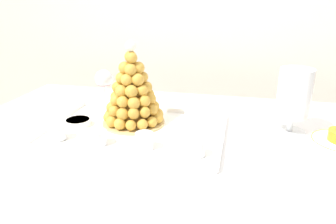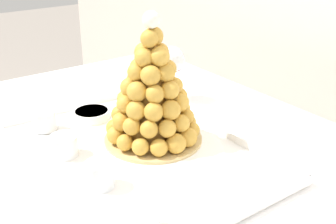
{
  "view_description": "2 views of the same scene",
  "coord_description": "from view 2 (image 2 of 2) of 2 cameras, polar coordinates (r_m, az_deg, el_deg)",
  "views": [
    {
      "loc": [
        0.2,
        -1.04,
        1.26
      ],
      "look_at": [
        -0.03,
        -0.03,
        0.88
      ],
      "focal_mm": 34.31,
      "sensor_mm": 36.0,
      "label": 1
    },
    {
      "loc": [
        0.6,
        -0.49,
        1.29
      ],
      "look_at": [
        -0.02,
        -0.04,
        0.95
      ],
      "focal_mm": 46.64,
      "sensor_mm": 36.0,
      "label": 2
    }
  ],
  "objects": [
    {
      "name": "buffet_table",
      "position": [
        0.97,
        2.93,
        -12.69
      ],
      "size": [
        1.65,
        0.95,
        0.79
      ],
      "color": "brown",
      "rests_on": "ground_plane"
    },
    {
      "name": "serving_tray",
      "position": [
        1.0,
        -4.12,
        -5.39
      ],
      "size": [
        0.63,
        0.45,
        0.02
      ],
      "color": "white",
      "rests_on": "buffet_table"
    },
    {
      "name": "croquembouche",
      "position": [
        1.0,
        -2.06,
        2.4
      ],
      "size": [
        0.23,
        0.23,
        0.31
      ],
      "color": "tan",
      "rests_on": "serving_tray"
    },
    {
      "name": "dessert_cup_left",
      "position": [
        1.13,
        -15.86,
        -1.15
      ],
      "size": [
        0.06,
        0.06,
        0.05
      ],
      "color": "silver",
      "rests_on": "serving_tray"
    },
    {
      "name": "dessert_cup_mid_left",
      "position": [
        1.0,
        -13.4,
        -4.37
      ],
      "size": [
        0.06,
        0.06,
        0.05
      ],
      "color": "silver",
      "rests_on": "serving_tray"
    },
    {
      "name": "dessert_cup_centre",
      "position": [
        0.88,
        -8.88,
        -8.19
      ],
      "size": [
        0.06,
        0.06,
        0.05
      ],
      "color": "silver",
      "rests_on": "serving_tray"
    },
    {
      "name": "dessert_cup_mid_right",
      "position": [
        0.76,
        -3.34,
        -13.89
      ],
      "size": [
        0.06,
        0.06,
        0.05
      ],
      "color": "silver",
      "rests_on": "serving_tray"
    },
    {
      "name": "creme_brulee_ramekin",
      "position": [
        1.17,
        -9.94,
        -0.26
      ],
      "size": [
        0.1,
        0.1,
        0.02
      ],
      "color": "white",
      "rests_on": "serving_tray"
    },
    {
      "name": "wine_glass",
      "position": [
        1.27,
        0.48,
        6.62
      ],
      "size": [
        0.08,
        0.08,
        0.16
      ],
      "color": "silver",
      "rests_on": "buffet_table"
    }
  ]
}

